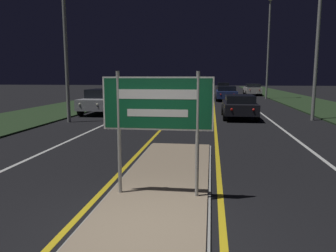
% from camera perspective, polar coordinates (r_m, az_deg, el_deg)
% --- Properties ---
extents(ground_plane, '(160.00, 160.00, 0.00)m').
position_cam_1_polar(ground_plane, '(5.11, -4.80, -18.93)').
color(ground_plane, black).
extents(median_island, '(2.04, 9.73, 0.10)m').
position_cam_1_polar(median_island, '(6.52, -1.77, -12.22)').
color(median_island, '#999993').
rests_on(median_island, ground_plane).
extents(verge_left, '(5.00, 100.00, 0.08)m').
position_cam_1_polar(verge_left, '(26.68, -15.69, 3.37)').
color(verge_left, '#23381E').
rests_on(verge_left, ground_plane).
extents(verge_right, '(5.00, 100.00, 0.08)m').
position_cam_1_polar(verge_right, '(25.96, 26.65, 2.63)').
color(verge_right, '#23381E').
rests_on(verge_right, ground_plane).
extents(centre_line_yellow_left, '(0.12, 70.00, 0.01)m').
position_cam_1_polar(centre_line_yellow_left, '(29.60, 3.25, 4.10)').
color(centre_line_yellow_left, gold).
rests_on(centre_line_yellow_left, ground_plane).
extents(centre_line_yellow_right, '(0.12, 70.00, 0.01)m').
position_cam_1_polar(centre_line_yellow_right, '(29.52, 7.95, 4.02)').
color(centre_line_yellow_right, gold).
rests_on(centre_line_yellow_right, ground_plane).
extents(lane_line_white_left, '(0.12, 70.00, 0.01)m').
position_cam_1_polar(lane_line_white_left, '(29.97, -2.48, 4.16)').
color(lane_line_white_left, silver).
rests_on(lane_line_white_left, ground_plane).
extents(lane_line_white_right, '(0.12, 70.00, 0.01)m').
position_cam_1_polar(lane_line_white_right, '(29.69, 13.74, 3.88)').
color(lane_line_white_right, silver).
rests_on(lane_line_white_right, ground_plane).
extents(edge_line_white_left, '(0.10, 70.00, 0.01)m').
position_cam_1_polar(edge_line_white_left, '(30.63, -8.03, 4.19)').
color(edge_line_white_left, silver).
rests_on(edge_line_white_left, ground_plane).
extents(edge_line_white_right, '(0.10, 70.00, 0.01)m').
position_cam_1_polar(edge_line_white_right, '(30.16, 19.43, 3.71)').
color(edge_line_white_right, silver).
rests_on(edge_line_white_right, ground_plane).
extents(highway_sign, '(2.08, 0.07, 2.36)m').
position_cam_1_polar(highway_sign, '(6.11, -1.85, 2.99)').
color(highway_sign, '#9E9E99').
rests_on(highway_sign, median_island).
extents(streetlight_right_near, '(0.47, 0.47, 8.88)m').
position_cam_1_polar(streetlight_right_near, '(19.42, 24.85, 17.11)').
color(streetlight_right_near, '#9E9E99').
rests_on(streetlight_right_near, ground_plane).
extents(streetlight_right_far, '(0.58, 0.58, 10.35)m').
position_cam_1_polar(streetlight_right_far, '(35.85, 17.20, 15.59)').
color(streetlight_right_far, '#9E9E99').
rests_on(streetlight_right_far, ground_plane).
extents(car_receding_0, '(1.88, 4.38, 1.32)m').
position_cam_1_polar(car_receding_0, '(18.99, 12.29, 3.50)').
color(car_receding_0, black).
rests_on(car_receding_0, ground_plane).
extents(car_receding_1, '(2.03, 4.64, 1.41)m').
position_cam_1_polar(car_receding_1, '(32.32, 10.11, 5.69)').
color(car_receding_1, navy).
rests_on(car_receding_1, ground_plane).
extents(car_receding_2, '(1.92, 4.76, 1.45)m').
position_cam_1_polar(car_receding_2, '(42.19, 14.48, 6.25)').
color(car_receding_2, silver).
rests_on(car_receding_2, ground_plane).
extents(car_receding_3, '(1.97, 4.27, 1.39)m').
position_cam_1_polar(car_receding_3, '(50.57, 9.60, 6.72)').
color(car_receding_3, black).
rests_on(car_receding_3, ground_plane).
extents(car_approaching_0, '(1.84, 4.26, 1.54)m').
position_cam_1_polar(car_approaching_0, '(21.34, -11.61, 4.34)').
color(car_approaching_0, '#B7B7BC').
rests_on(car_approaching_0, ground_plane).
extents(car_approaching_1, '(1.91, 4.21, 1.45)m').
position_cam_1_polar(car_approaching_1, '(31.81, -4.71, 5.78)').
color(car_approaching_1, silver).
rests_on(car_approaching_1, ground_plane).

